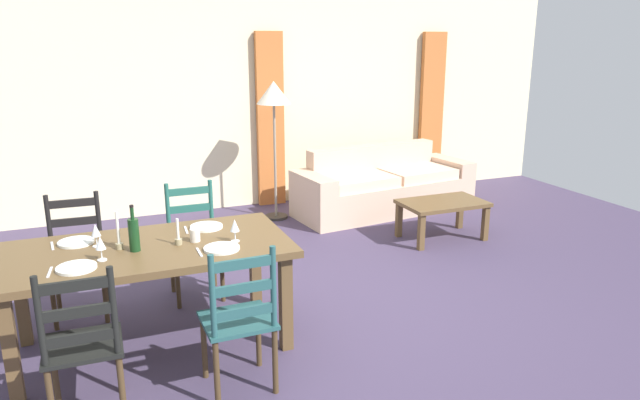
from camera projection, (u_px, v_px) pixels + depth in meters
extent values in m
cube|color=#443853|center=(320.00, 312.00, 4.69)|extent=(9.60, 9.60, 0.02)
cube|color=beige|center=(220.00, 102.00, 7.27)|extent=(9.60, 0.16, 2.70)
cube|color=#C46B32|center=(270.00, 121.00, 7.43)|extent=(0.35, 0.08, 2.20)
cube|color=#C46B32|center=(431.00, 112.00, 8.31)|extent=(0.35, 0.08, 2.20)
cube|color=brown|center=(148.00, 250.00, 3.96)|extent=(1.90, 0.96, 0.05)
cube|color=brown|center=(11.00, 350.00, 3.41)|extent=(0.08, 0.08, 0.70)
cube|color=brown|center=(286.00, 302.00, 4.03)|extent=(0.08, 0.08, 0.70)
cube|color=brown|center=(21.00, 299.00, 4.09)|extent=(0.08, 0.08, 0.70)
cube|color=brown|center=(255.00, 264.00, 4.71)|extent=(0.08, 0.08, 0.70)
cube|color=black|center=(83.00, 345.00, 3.27)|extent=(0.43, 0.41, 0.03)
cylinder|color=#46341E|center=(55.00, 372.00, 3.42)|extent=(0.04, 0.04, 0.43)
cylinder|color=#46341E|center=(119.00, 361.00, 3.55)|extent=(0.04, 0.04, 0.43)
cylinder|color=#46341E|center=(122.00, 391.00, 3.24)|extent=(0.04, 0.04, 0.43)
cylinder|color=black|center=(40.00, 322.00, 2.99)|extent=(0.04, 0.04, 0.50)
cylinder|color=black|center=(114.00, 310.00, 3.11)|extent=(0.04, 0.04, 0.50)
cube|color=black|center=(80.00, 338.00, 3.08)|extent=(0.38, 0.03, 0.06)
cube|color=black|center=(77.00, 312.00, 3.04)|extent=(0.38, 0.03, 0.06)
cube|color=black|center=(74.00, 286.00, 3.00)|extent=(0.38, 0.03, 0.06)
cube|color=#255152|center=(237.00, 320.00, 3.56)|extent=(0.43, 0.41, 0.03)
cylinder|color=#46341E|center=(204.00, 347.00, 3.71)|extent=(0.04, 0.04, 0.43)
cylinder|color=#46341E|center=(258.00, 336.00, 3.84)|extent=(0.04, 0.04, 0.43)
cylinder|color=#46341E|center=(217.00, 374.00, 3.41)|extent=(0.04, 0.04, 0.43)
cylinder|color=#46341E|center=(275.00, 361.00, 3.54)|extent=(0.04, 0.04, 0.43)
cylinder|color=#255152|center=(213.00, 297.00, 3.28)|extent=(0.04, 0.04, 0.50)
cylinder|color=#255152|center=(273.00, 286.00, 3.41)|extent=(0.04, 0.04, 0.50)
cube|color=#255152|center=(244.00, 312.00, 3.38)|extent=(0.38, 0.03, 0.06)
cube|color=#255152|center=(243.00, 288.00, 3.34)|extent=(0.38, 0.03, 0.06)
cube|color=#255152|center=(243.00, 264.00, 3.30)|extent=(0.38, 0.03, 0.06)
cube|color=black|center=(77.00, 263.00, 4.47)|extent=(0.44, 0.42, 0.03)
cylinder|color=#46341E|center=(105.00, 296.00, 4.44)|extent=(0.04, 0.04, 0.43)
cylinder|color=#46341E|center=(54.00, 303.00, 4.32)|extent=(0.04, 0.04, 0.43)
cylinder|color=#46341E|center=(105.00, 279.00, 4.75)|extent=(0.04, 0.04, 0.43)
cylinder|color=#46341E|center=(57.00, 285.00, 4.63)|extent=(0.04, 0.04, 0.43)
cylinder|color=black|center=(99.00, 222.00, 4.61)|extent=(0.04, 0.04, 0.50)
cylinder|color=black|center=(49.00, 227.00, 4.50)|extent=(0.04, 0.04, 0.50)
cube|color=black|center=(76.00, 240.00, 4.59)|extent=(0.38, 0.04, 0.06)
cube|color=black|center=(74.00, 222.00, 4.55)|extent=(0.38, 0.04, 0.06)
cube|color=black|center=(72.00, 203.00, 4.51)|extent=(0.38, 0.04, 0.06)
cube|color=#235C50|center=(195.00, 246.00, 4.83)|extent=(0.43, 0.41, 0.03)
cylinder|color=#46341E|center=(222.00, 277.00, 4.80)|extent=(0.04, 0.04, 0.43)
cylinder|color=#46341E|center=(178.00, 283.00, 4.67)|extent=(0.04, 0.04, 0.43)
cylinder|color=#46341E|center=(214.00, 262.00, 5.11)|extent=(0.04, 0.04, 0.43)
cylinder|color=#46341E|center=(172.00, 268.00, 4.98)|extent=(0.04, 0.04, 0.43)
cylinder|color=#235C50|center=(211.00, 208.00, 4.97)|extent=(0.04, 0.04, 0.50)
cylinder|color=#235C50|center=(168.00, 213.00, 4.85)|extent=(0.04, 0.04, 0.50)
cube|color=#235C50|center=(191.00, 225.00, 4.95)|extent=(0.38, 0.03, 0.06)
cube|color=#235C50|center=(190.00, 208.00, 4.91)|extent=(0.38, 0.03, 0.06)
cube|color=#235C50|center=(189.00, 191.00, 4.87)|extent=(0.38, 0.03, 0.06)
cylinder|color=white|center=(76.00, 268.00, 3.56)|extent=(0.24, 0.24, 0.02)
cube|color=silver|center=(50.00, 272.00, 3.51)|extent=(0.03, 0.17, 0.01)
cylinder|color=white|center=(222.00, 248.00, 3.89)|extent=(0.24, 0.24, 0.02)
cube|color=silver|center=(199.00, 252.00, 3.84)|extent=(0.02, 0.17, 0.01)
cylinder|color=white|center=(76.00, 242.00, 4.01)|extent=(0.24, 0.24, 0.02)
cube|color=silver|center=(52.00, 246.00, 3.95)|extent=(0.03, 0.17, 0.01)
cylinder|color=white|center=(206.00, 227.00, 4.34)|extent=(0.24, 0.24, 0.02)
cube|color=silver|center=(186.00, 230.00, 4.28)|extent=(0.03, 0.17, 0.01)
cylinder|color=#143819|center=(134.00, 235.00, 3.84)|extent=(0.07, 0.07, 0.22)
cylinder|color=#143819|center=(132.00, 213.00, 3.80)|extent=(0.02, 0.02, 0.08)
cylinder|color=black|center=(131.00, 206.00, 3.79)|extent=(0.03, 0.03, 0.02)
cylinder|color=white|center=(102.00, 260.00, 3.70)|extent=(0.06, 0.06, 0.01)
cylinder|color=white|center=(102.00, 254.00, 3.69)|extent=(0.01, 0.01, 0.07)
cone|color=white|center=(100.00, 243.00, 3.67)|extent=(0.06, 0.06, 0.08)
cylinder|color=white|center=(235.00, 241.00, 4.05)|extent=(0.06, 0.06, 0.01)
cylinder|color=white|center=(235.00, 236.00, 4.04)|extent=(0.01, 0.01, 0.07)
cone|color=white|center=(235.00, 225.00, 4.01)|extent=(0.06, 0.06, 0.08)
cylinder|color=white|center=(97.00, 246.00, 3.95)|extent=(0.06, 0.06, 0.01)
cylinder|color=white|center=(97.00, 241.00, 3.94)|extent=(0.01, 0.01, 0.07)
cone|color=white|center=(95.00, 230.00, 3.92)|extent=(0.06, 0.06, 0.08)
cylinder|color=silver|center=(195.00, 235.00, 4.04)|extent=(0.07, 0.07, 0.09)
cylinder|color=#998C66|center=(120.00, 246.00, 3.90)|extent=(0.05, 0.05, 0.04)
cylinder|color=white|center=(118.00, 228.00, 3.86)|extent=(0.02, 0.02, 0.22)
cylinder|color=#998C66|center=(179.00, 242.00, 3.98)|extent=(0.05, 0.05, 0.04)
cylinder|color=white|center=(178.00, 229.00, 3.96)|extent=(0.02, 0.02, 0.15)
cube|color=beige|center=(384.00, 196.00, 7.33)|extent=(1.88, 1.00, 0.40)
cube|color=beige|center=(371.00, 176.00, 7.53)|extent=(1.81, 0.41, 0.80)
cube|color=beige|center=(448.00, 180.00, 7.78)|extent=(0.33, 0.82, 0.58)
cube|color=beige|center=(313.00, 200.00, 6.83)|extent=(0.33, 0.82, 0.58)
cube|color=beige|center=(416.00, 173.00, 7.42)|extent=(0.93, 0.74, 0.12)
cube|color=beige|center=(357.00, 181.00, 7.00)|extent=(0.93, 0.74, 0.12)
cube|color=brown|center=(443.00, 203.00, 6.28)|extent=(0.90, 0.56, 0.04)
cube|color=brown|center=(421.00, 232.00, 5.98)|extent=(0.06, 0.06, 0.38)
cube|color=brown|center=(485.00, 223.00, 6.27)|extent=(0.06, 0.06, 0.38)
cube|color=brown|center=(399.00, 220.00, 6.39)|extent=(0.06, 0.06, 0.38)
cube|color=brown|center=(460.00, 212.00, 6.68)|extent=(0.06, 0.06, 0.38)
cylinder|color=#332D28|center=(276.00, 217.00, 7.11)|extent=(0.28, 0.28, 0.03)
cylinder|color=gray|center=(275.00, 161.00, 6.92)|extent=(0.03, 0.03, 1.35)
cone|color=beige|center=(274.00, 93.00, 6.71)|extent=(0.40, 0.40, 0.26)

